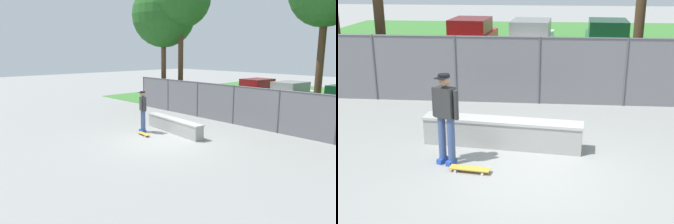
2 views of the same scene
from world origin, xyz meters
TOP-DOWN VIEW (x-y plane):
  - ground_plane at (0.00, 0.00)m, footprint 80.00×80.00m
  - grass_strip at (0.00, 14.91)m, footprint 26.50×20.00m
  - concrete_ledge at (-0.75, 1.28)m, footprint 3.54×0.87m
  - skateboarder at (-1.76, 0.32)m, footprint 0.56×0.39m
  - skateboard at (-1.24, -0.06)m, footprint 0.82×0.31m
  - chainlink_fence at (0.00, 4.61)m, footprint 14.57×0.07m
  - tree_near_left at (-6.43, 5.67)m, footprint 4.06×4.06m
  - car_red at (-3.17, 11.62)m, footprint 2.23×4.31m
  - car_white at (-0.48, 11.22)m, footprint 2.23×4.31m

SIDE VIEW (x-z plane):
  - ground_plane at x=0.00m, z-range 0.00..0.00m
  - grass_strip at x=0.00m, z-range 0.00..0.02m
  - skateboard at x=-1.24m, z-range 0.03..0.12m
  - concrete_ledge at x=-0.75m, z-range 0.00..0.64m
  - car_red at x=-3.17m, z-range 0.01..1.67m
  - car_white at x=-0.48m, z-range 0.01..1.67m
  - skateboarder at x=-1.76m, z-range 0.11..1.95m
  - chainlink_fence at x=0.00m, z-range 0.08..2.02m
  - tree_near_left at x=-6.43m, z-range 1.89..9.78m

